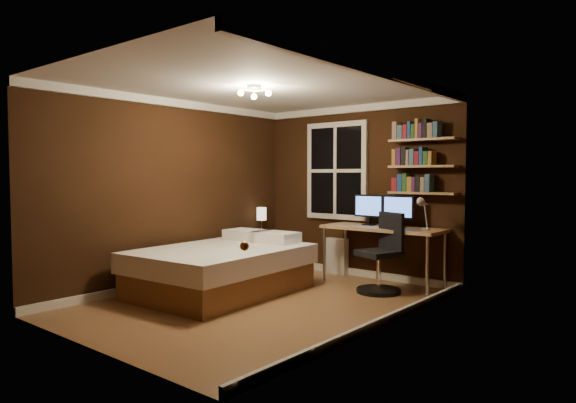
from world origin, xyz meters
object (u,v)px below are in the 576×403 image
Objects in this scene: desk at (383,231)px; monitor_left at (369,210)px; office_chair at (382,262)px; bed at (223,269)px; nightstand at (262,252)px; desk_lamp at (423,213)px; radiator at (336,256)px; monitor_right at (398,211)px; bedside_lamp at (262,221)px.

desk is 0.39m from monitor_left.
monitor_left is at bearing 155.46° from office_chair.
bed is 1.65m from nightstand.
desk_lamp is 0.44× the size of office_chair.
bed is 4.92× the size of monitor_left.
office_chair is (0.22, -0.40, -0.34)m from desk.
monitor_right reaches higher than radiator.
monitor_left is 1.02× the size of desk_lamp.
desk_lamp reaches higher than bedside_lamp.
desk_lamp is at bearing -11.95° from radiator.
desk is 1.64× the size of office_chair.
nightstand is 0.54× the size of office_chair.
monitor_right is (2.20, 0.31, 0.73)m from nightstand.
monitor_right is at bearing -2.01° from nightstand.
desk_lamp is (2.63, 0.13, 0.74)m from nightstand.
monitor_right reaches higher than nightstand.
desk_lamp is (0.62, -0.10, 0.28)m from desk.
nightstand is 2.34m from monitor_right.
radiator is 0.53× the size of office_chair.
bed is 2.19m from monitor_left.
nightstand is 1.01× the size of radiator.
nightstand is at bearing -173.61° from desk.
bedside_lamp is 2.23m from monitor_right.
bedside_lamp is at bearing -172.03° from monitor_right.
desk_lamp is (1.93, 1.62, 0.70)m from bed.
desk is at bearing 6.39° from bedside_lamp.
bedside_lamp is 2.27m from office_chair.
desk is 0.57m from office_chair.
bed reaches higher than radiator.
desk is at bearing -3.60° from nightstand.
monitor_right reaches higher than desk.
desk_lamp reaches higher than office_chair.
desk is (0.90, -0.23, 0.46)m from radiator.
nightstand is at bearing -163.90° from office_chair.
radiator is at bearing 165.84° from desk.
radiator is at bearing 172.43° from monitor_right.
bed is at bearing -139.97° from desk_lamp.
bedside_lamp is (0.00, 0.00, 0.49)m from nightstand.
monitor_left is (1.04, 1.80, 0.69)m from bed.
bedside_lamp is at bearing 111.72° from bed.
bed is 4.05× the size of nightstand.
desk_lamp is (0.89, -0.18, 0.01)m from monitor_left.
bedside_lamp is 0.99× the size of desk_lamp.
bedside_lamp is 2.02m from desk.
bedside_lamp is at bearing -163.90° from office_chair.
office_chair reaches higher than bed.
radiator is 1.73m from desk_lamp.
office_chair reaches higher than bedside_lamp.
desk is at bearing -14.16° from radiator.
radiator is 1.32m from monitor_right.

